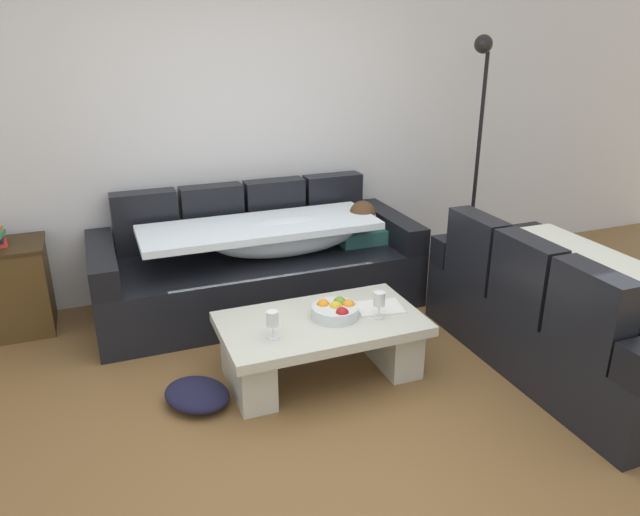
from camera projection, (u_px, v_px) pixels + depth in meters
The scene contains 11 objects.
ground_plane at pixel (335, 430), 3.17m from camera, with size 14.00×14.00×0.00m, color brown.
back_wall at pixel (228, 118), 4.55m from camera, with size 9.00×0.10×2.70m, color silver.
couch_along_wall at pixel (263, 265), 4.49m from camera, with size 2.36×0.92×0.88m.
couch_near_window at pixel (568, 316), 3.68m from camera, with size 0.92×1.83×0.88m.
coffee_table at pixel (321, 340), 3.59m from camera, with size 1.20×0.68×0.38m.
fruit_bowl at pixel (336, 310), 3.56m from camera, with size 0.28×0.28×0.10m.
wine_glass_near_left at pixel (272, 320), 3.28m from camera, with size 0.07×0.07×0.17m.
wine_glass_near_right at pixel (379, 300), 3.52m from camera, with size 0.07×0.07×0.17m.
open_magazine at pixel (379, 307), 3.68m from camera, with size 0.28×0.21×0.01m, color white.
floor_lamp at pixel (477, 143), 4.85m from camera, with size 0.33×0.31×1.95m.
crumpled_garment at pixel (197, 395), 3.37m from camera, with size 0.40×0.32×0.12m, color #191933.
Camera 1 is at (-1.03, -2.41, 2.00)m, focal length 33.50 mm.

